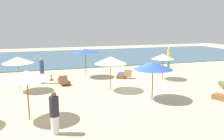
{
  "coord_description": "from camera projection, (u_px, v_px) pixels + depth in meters",
  "views": [
    {
      "loc": [
        -5.54,
        -13.63,
        4.31
      ],
      "look_at": [
        -0.67,
        2.09,
        1.1
      ],
      "focal_mm": 38.91,
      "sensor_mm": 36.0,
      "label": 1
    }
  ],
  "objects": [
    {
      "name": "umbrella_4",
      "position": [
        18.0,
        60.0,
        15.25
      ],
      "size": [
        1.95,
        1.95,
        2.21
      ],
      "color": "olive",
      "rests_on": "ground_plane"
    },
    {
      "name": "umbrella_6",
      "position": [
        86.0,
        51.0,
        19.22
      ],
      "size": [
        2.03,
        2.03,
        2.3
      ],
      "color": "brown",
      "rests_on": "ground_plane"
    },
    {
      "name": "umbrella_1",
      "position": [
        27.0,
        75.0,
        10.59
      ],
      "size": [
        2.09,
        2.09,
        2.26
      ],
      "color": "brown",
      "rests_on": "ground_plane"
    },
    {
      "name": "umbrella_0",
      "position": [
        163.0,
        57.0,
        18.53
      ],
      "size": [
        1.74,
        1.74,
        1.97
      ],
      "color": "brown",
      "rests_on": "ground_plane"
    },
    {
      "name": "umbrella_2",
      "position": [
        110.0,
        60.0,
        15.34
      ],
      "size": [
        2.01,
        2.01,
        2.21
      ],
      "color": "brown",
      "rests_on": "ground_plane"
    },
    {
      "name": "dog",
      "position": [
        50.0,
        78.0,
        18.59
      ],
      "size": [
        0.53,
        0.73,
        0.34
      ],
      "color": "olive",
      "rests_on": "ground_plane"
    },
    {
      "name": "surfboard",
      "position": [
        147.0,
        71.0,
        21.94
      ],
      "size": [
        1.91,
        1.68,
        0.07
      ],
      "color": "gold",
      "rests_on": "ground_plane"
    },
    {
      "name": "ocean_water",
      "position": [
        83.0,
        57.0,
        31.14
      ],
      "size": [
        48.0,
        16.0,
        0.06
      ],
      "primitive_type": "cube",
      "color": "#3D6075",
      "rests_on": "ground_plane"
    },
    {
      "name": "umbrella_5",
      "position": [
        153.0,
        66.0,
        13.51
      ],
      "size": [
        2.23,
        2.23,
        2.17
      ],
      "color": "brown",
      "rests_on": "ground_plane"
    },
    {
      "name": "person_5",
      "position": [
        169.0,
        57.0,
        23.85
      ],
      "size": [
        0.42,
        0.42,
        1.96
      ],
      "color": "#338C59",
      "rests_on": "ground_plane"
    },
    {
      "name": "lounger_1",
      "position": [
        122.0,
        75.0,
        19.5
      ],
      "size": [
        1.31,
        1.78,
        0.67
      ],
      "color": "brown",
      "rests_on": "ground_plane"
    },
    {
      "name": "ground_plane",
      "position": [
        132.0,
        93.0,
        15.21
      ],
      "size": [
        60.0,
        60.0,
        0.0
      ],
      "primitive_type": "plane",
      "color": "beige"
    },
    {
      "name": "person_1",
      "position": [
        54.0,
        113.0,
        9.41
      ],
      "size": [
        0.47,
        0.47,
        1.73
      ],
      "color": "white",
      "rests_on": "ground_plane"
    },
    {
      "name": "lounger_0",
      "position": [
        64.0,
        81.0,
        17.4
      ],
      "size": [
        0.77,
        1.73,
        0.7
      ],
      "color": "brown",
      "rests_on": "ground_plane"
    },
    {
      "name": "person_2",
      "position": [
        42.0,
        71.0,
        17.36
      ],
      "size": [
        0.37,
        0.37,
        1.85
      ],
      "color": "#D17299",
      "rests_on": "ground_plane"
    }
  ]
}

